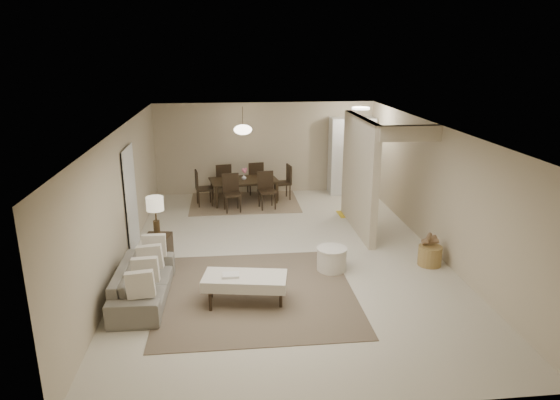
{
  "coord_description": "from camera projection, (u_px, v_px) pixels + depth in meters",
  "views": [
    {
      "loc": [
        -1.04,
        -9.05,
        3.88
      ],
      "look_at": [
        -0.05,
        0.21,
        1.05
      ],
      "focal_mm": 32.0,
      "sensor_mm": 36.0,
      "label": 1
    }
  ],
  "objects": [
    {
      "name": "left_wall",
      "position": [
        122.0,
        198.0,
        9.18
      ],
      "size": [
        0.0,
        9.0,
        9.0
      ],
      "primitive_type": "plane",
      "rotation": [
        1.57,
        0.0,
        1.57
      ],
      "color": "#C0B091",
      "rests_on": "floor"
    },
    {
      "name": "partition",
      "position": [
        359.0,
        175.0,
        10.85
      ],
      "size": [
        0.15,
        2.5,
        2.5
      ],
      "primitive_type": "cube",
      "color": "#C0B091",
      "rests_on": "floor"
    },
    {
      "name": "dining_chairs",
      "position": [
        244.0,
        185.0,
        13.03
      ],
      "size": [
        2.53,
        1.99,
        0.93
      ],
      "color": "black",
      "rests_on": "dining_rug"
    },
    {
      "name": "sofa",
      "position": [
        143.0,
        283.0,
        7.99
      ],
      "size": [
        1.99,
        0.81,
        0.58
      ],
      "primitive_type": "imported",
      "rotation": [
        0.0,
        0.0,
        1.55
      ],
      "color": "slate",
      "rests_on": "floor"
    },
    {
      "name": "side_table",
      "position": [
        158.0,
        248.0,
        9.45
      ],
      "size": [
        0.53,
        0.53,
        0.51
      ],
      "primitive_type": "cube",
      "rotation": [
        0.0,
        0.0,
        -0.15
      ],
      "color": "black",
      "rests_on": "floor"
    },
    {
      "name": "living_rug",
      "position": [
        257.0,
        293.0,
        8.26
      ],
      "size": [
        3.2,
        3.2,
        0.01
      ],
      "primitive_type": "cube",
      "color": "brown",
      "rests_on": "floor"
    },
    {
      "name": "dining_rug",
      "position": [
        244.0,
        202.0,
        13.16
      ],
      "size": [
        2.8,
        2.1,
        0.01
      ],
      "primitive_type": "cube",
      "color": "#766249",
      "rests_on": "floor"
    },
    {
      "name": "back_wall",
      "position": [
        265.0,
        148.0,
        13.76
      ],
      "size": [
        6.0,
        0.0,
        6.0
      ],
      "primitive_type": "plane",
      "rotation": [
        1.57,
        0.0,
        0.0
      ],
      "color": "#C0B091",
      "rests_on": "floor"
    },
    {
      "name": "pendant_light",
      "position": [
        243.0,
        130.0,
        12.6
      ],
      "size": [
        0.46,
        0.46,
        0.71
      ],
      "color": "#47351E",
      "rests_on": "ceiling"
    },
    {
      "name": "wicker_basket",
      "position": [
        430.0,
        256.0,
        9.29
      ],
      "size": [
        0.54,
        0.54,
        0.37
      ],
      "primitive_type": "cylinder",
      "rotation": [
        0.0,
        0.0,
        -0.28
      ],
      "color": "olive",
      "rests_on": "floor"
    },
    {
      "name": "floor",
      "position": [
        283.0,
        254.0,
        9.85
      ],
      "size": [
        9.0,
        9.0,
        0.0
      ],
      "primitive_type": "plane",
      "color": "beige",
      "rests_on": "ground"
    },
    {
      "name": "dining_table",
      "position": [
        244.0,
        191.0,
        13.07
      ],
      "size": [
        1.87,
        1.24,
        0.61
      ],
      "primitive_type": "imported",
      "rotation": [
        0.0,
        0.0,
        0.17
      ],
      "color": "black",
      "rests_on": "dining_rug"
    },
    {
      "name": "right_wall",
      "position": [
        435.0,
        189.0,
        9.79
      ],
      "size": [
        0.0,
        9.0,
        9.0
      ],
      "primitive_type": "plane",
      "rotation": [
        1.57,
        0.0,
        -1.57
      ],
      "color": "#C0B091",
      "rests_on": "floor"
    },
    {
      "name": "table_lamp",
      "position": [
        155.0,
        207.0,
        9.21
      ],
      "size": [
        0.32,
        0.32,
        0.76
      ],
      "color": "#47351E",
      "rests_on": "side_table"
    },
    {
      "name": "ceiling",
      "position": [
        284.0,
        127.0,
        9.12
      ],
      "size": [
        9.0,
        9.0,
        0.0
      ],
      "primitive_type": "plane",
      "rotation": [
        3.14,
        0.0,
        0.0
      ],
      "color": "white",
      "rests_on": "back_wall"
    },
    {
      "name": "yellow_mat",
      "position": [
        356.0,
        214.0,
        12.22
      ],
      "size": [
        0.9,
        0.56,
        0.01
      ],
      "primitive_type": "cube",
      "rotation": [
        0.0,
        0.0,
        0.02
      ],
      "color": "gold",
      "rests_on": "floor"
    },
    {
      "name": "flush_light",
      "position": [
        361.0,
        108.0,
        12.41
      ],
      "size": [
        0.44,
        0.44,
        0.05
      ],
      "primitive_type": "cylinder",
      "color": "white",
      "rests_on": "ceiling"
    },
    {
      "name": "ottoman_bench",
      "position": [
        245.0,
        281.0,
        7.85
      ],
      "size": [
        1.39,
        0.81,
        0.47
      ],
      "rotation": [
        0.0,
        0.0,
        -0.17
      ],
      "color": "beige",
      "rests_on": "living_rug"
    },
    {
      "name": "pantry_cabinet",
      "position": [
        351.0,
        156.0,
        13.73
      ],
      "size": [
        1.2,
        0.55,
        2.1
      ],
      "primitive_type": "cube",
      "color": "silver",
      "rests_on": "floor"
    },
    {
      "name": "round_pouf",
      "position": [
        332.0,
        259.0,
        9.06
      ],
      "size": [
        0.55,
        0.55,
        0.43
      ],
      "primitive_type": "cylinder",
      "color": "beige",
      "rests_on": "floor"
    },
    {
      "name": "vase",
      "position": [
        244.0,
        177.0,
        12.97
      ],
      "size": [
        0.16,
        0.16,
        0.13
      ],
      "primitive_type": "imported",
      "rotation": [
        0.0,
        0.0,
        -0.27
      ],
      "color": "white",
      "rests_on": "dining_table"
    },
    {
      "name": "doorway",
      "position": [
        130.0,
        200.0,
        9.82
      ],
      "size": [
        0.04,
        0.9,
        2.04
      ],
      "primitive_type": "cube",
      "color": "black",
      "rests_on": "floor"
    }
  ]
}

